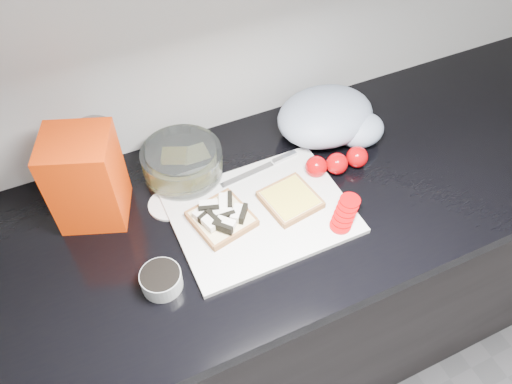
% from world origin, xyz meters
% --- Properties ---
extents(base_cabinet, '(3.50, 0.60, 0.86)m').
position_xyz_m(base_cabinet, '(0.00, 1.20, 0.43)').
color(base_cabinet, black).
rests_on(base_cabinet, ground).
extents(countertop, '(3.50, 0.64, 0.04)m').
position_xyz_m(countertop, '(0.00, 1.20, 0.88)').
color(countertop, black).
rests_on(countertop, base_cabinet).
extents(cutting_board, '(0.40, 0.30, 0.01)m').
position_xyz_m(cutting_board, '(0.07, 1.17, 0.91)').
color(cutting_board, silver).
rests_on(cutting_board, countertop).
extents(bread_left, '(0.15, 0.15, 0.04)m').
position_xyz_m(bread_left, '(-0.02, 1.18, 0.92)').
color(bread_left, beige).
rests_on(bread_left, cutting_board).
extents(bread_right, '(0.14, 0.14, 0.02)m').
position_xyz_m(bread_right, '(0.15, 1.17, 0.92)').
color(bread_right, beige).
rests_on(bread_right, cutting_board).
extents(tomato_slices, '(0.11, 0.10, 0.02)m').
position_xyz_m(tomato_slices, '(0.24, 1.08, 0.92)').
color(tomato_slices, '#B00407').
rests_on(tomato_slices, cutting_board).
extents(knife, '(0.22, 0.04, 0.01)m').
position_xyz_m(knife, '(0.15, 1.29, 0.92)').
color(knife, silver).
rests_on(knife, cutting_board).
extents(seed_tub, '(0.09, 0.09, 0.04)m').
position_xyz_m(seed_tub, '(-0.19, 1.08, 0.92)').
color(seed_tub, '#AAAFAF').
rests_on(seed_tub, countertop).
extents(tub_lid, '(0.12, 0.12, 0.01)m').
position_xyz_m(tub_lid, '(-0.11, 1.29, 0.90)').
color(tub_lid, silver).
rests_on(tub_lid, countertop).
extents(glass_bowl, '(0.20, 0.20, 0.08)m').
position_xyz_m(glass_bowl, '(-0.05, 1.36, 0.94)').
color(glass_bowl, silver).
rests_on(glass_bowl, countertop).
extents(bread_bag, '(0.18, 0.18, 0.23)m').
position_xyz_m(bread_bag, '(-0.27, 1.34, 1.01)').
color(bread_bag, '#FD3F04').
rests_on(bread_bag, countertop).
extents(steel_canister, '(0.09, 0.09, 0.21)m').
position_xyz_m(steel_canister, '(-0.23, 1.38, 1.00)').
color(steel_canister, '#A3A3A7').
rests_on(steel_canister, countertop).
extents(grocery_bag, '(0.28, 0.24, 0.12)m').
position_xyz_m(grocery_bag, '(0.35, 1.34, 0.96)').
color(grocery_bag, '#99A8BC').
rests_on(grocery_bag, countertop).
extents(whole_tomatoes, '(0.16, 0.07, 0.05)m').
position_xyz_m(whole_tomatoes, '(0.30, 1.22, 0.93)').
color(whole_tomatoes, '#B00407').
rests_on(whole_tomatoes, countertop).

